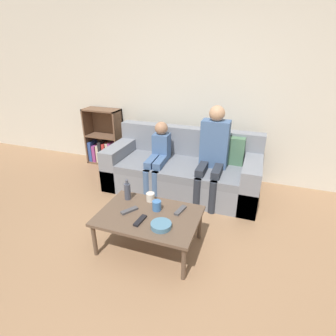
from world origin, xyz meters
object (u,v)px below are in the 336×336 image
tv_remote_0 (140,221)px  bookshelf (105,143)px  cup_far (157,206)px  tv_remote_2 (129,210)px  tv_remote_1 (180,210)px  couch (183,171)px  person_child (158,154)px  bottle (127,191)px  cup_near (150,197)px  snack_bowl (161,225)px  coffee_table (149,218)px  person_adult (213,149)px

tv_remote_0 → bookshelf: bearing=134.4°
cup_far → tv_remote_2: bearing=-154.4°
tv_remote_1 → bookshelf: bearing=151.4°
tv_remote_2 → couch: bearing=115.4°
person_child → cup_far: bearing=-72.7°
tv_remote_0 → bottle: 0.44m
couch → person_child: size_ratio=2.20×
cup_near → tv_remote_2: (-0.11, -0.25, -0.03)m
tv_remote_0 → snack_bowl: bearing=0.2°
snack_bowl → bookshelf: bearing=133.0°
tv_remote_0 → cup_far: bearing=77.2°
bottle → tv_remote_2: bearing=-59.1°
person_child → cup_near: 0.92m
coffee_table → cup_near: size_ratio=10.97×
cup_far → tv_remote_0: size_ratio=0.57×
person_adult → cup_near: size_ratio=13.75×
tv_remote_1 → person_adult: bearing=96.1°
coffee_table → tv_remote_2: size_ratio=5.61×
person_adult → tv_remote_1: person_adult is taller
bottle → person_child: bearing=91.4°
cup_near → bookshelf: bearing=134.9°
snack_bowl → bottle: 0.60m
tv_remote_0 → snack_bowl: 0.21m
bookshelf → cup_near: bearing=-45.1°
couch → tv_remote_2: size_ratio=12.04×
tv_remote_2 → bottle: bottle is taller
coffee_table → tv_remote_1: tv_remote_1 is taller
couch → coffee_table: (0.04, -1.24, 0.06)m
person_child → bookshelf: bearing=150.6°
cup_far → tv_remote_1: 0.23m
bookshelf → cup_far: size_ratio=9.41×
tv_remote_2 → bottle: size_ratio=0.77×
bookshelf → bottle: bearing=-51.0°
bookshelf → coffee_table: (1.55, -1.71, -0.01)m
tv_remote_0 → bottle: bottle is taller
coffee_table → cup_far: cup_far is taller
couch → cup_far: bearing=-86.1°
bookshelf → cup_near: bookshelf is taller
tv_remote_1 → tv_remote_2: (-0.46, -0.17, 0.00)m
tv_remote_2 → tv_remote_0: bearing=-1.2°
bookshelf → cup_near: 2.08m
person_adult → tv_remote_0: size_ratio=6.85×
cup_near → cup_far: size_ratio=0.88×
person_adult → coffee_table: bearing=-107.8°
person_child → snack_bowl: size_ratio=5.02×
bookshelf → coffee_table: bearing=-47.8°
couch → tv_remote_2: (-0.16, -1.26, 0.11)m
coffee_table → bottle: (-0.32, 0.19, 0.13)m
person_adult → bottle: (-0.69, -0.98, -0.21)m
tv_remote_1 → tv_remote_2: same height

